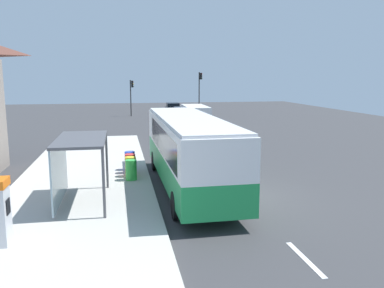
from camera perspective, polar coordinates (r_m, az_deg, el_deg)
The scene contains 21 objects.
ground_plane at distance 30.25m, azimuth -1.41°, elevation 0.22°, with size 56.00×92.00×0.04m, color #38383A.
sidewalk_platform at distance 18.23m, azimuth -15.60°, elevation -6.17°, with size 6.20×30.00×0.18m, color beige.
lane_stripe_seg_0 at distance 11.76m, azimuth 15.94°, elevation -15.60°, with size 0.16×2.20×0.01m, color silver.
lane_stripe_seg_1 at distance 16.07m, azimuth 7.99°, elevation -8.36°, with size 0.16×2.20×0.01m, color silver.
lane_stripe_seg_2 at distance 20.69m, azimuth 3.63°, elevation -4.18°, with size 0.16×2.20×0.01m, color silver.
lane_stripe_seg_3 at distance 25.45m, azimuth 0.91°, elevation -1.53°, with size 0.16×2.20×0.01m, color silver.
lane_stripe_seg_4 at distance 30.29m, azimuth -0.94°, elevation 0.29°, with size 0.16×2.20×0.01m, color silver.
lane_stripe_seg_5 at distance 35.17m, azimuth -2.28°, elevation 1.60°, with size 0.16×2.20×0.01m, color silver.
lane_stripe_seg_6 at distance 40.09m, azimuth -3.29°, elevation 2.59°, with size 0.16×2.20×0.01m, color silver.
lane_stripe_seg_7 at distance 45.02m, azimuth -4.09°, elevation 3.36°, with size 0.16×2.20×0.01m, color silver.
bus at distance 17.46m, azimuth -0.53°, elevation -0.59°, with size 2.62×11.03×3.21m.
white_van at distance 36.49m, azimuth 0.48°, elevation 4.01°, with size 2.14×5.25×2.30m.
sedan_near at distance 45.14m, azimuth -1.50°, elevation 4.40°, with size 1.85×4.41×1.52m.
sedan_far at distance 52.48m, azimuth -2.76°, elevation 5.14°, with size 2.00×4.48×1.52m.
recycling_bin_green at distance 18.73m, azimuth -8.75°, elevation -3.70°, with size 0.52×0.52×0.95m, color green.
recycling_bin_yellow at distance 19.41m, azimuth -8.81°, elevation -3.23°, with size 0.52×0.52×0.95m, color yellow.
recycling_bin_red at distance 20.10m, azimuth -8.87°, elevation -2.79°, with size 0.52×0.52×0.95m, color red.
recycling_bin_blue at distance 20.78m, azimuth -8.93°, elevation -2.38°, with size 0.52×0.52×0.95m, color blue.
traffic_light_near_side at distance 50.80m, azimuth 1.14°, elevation 8.19°, with size 0.49×0.28×5.49m.
traffic_light_far_side at distance 50.62m, azimuth -8.70°, elevation 7.40°, with size 0.49×0.28×4.51m.
bus_shelter at distance 15.55m, azimuth -16.71°, elevation -1.33°, with size 1.80×4.00×2.50m.
Camera 1 is at (-4.65, -15.48, 4.96)m, focal length 37.10 mm.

